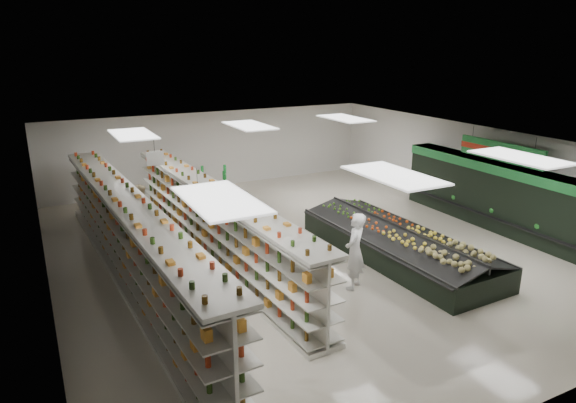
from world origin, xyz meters
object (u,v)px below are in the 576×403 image
produce_island (397,242)px  shopper_main (355,251)px  gondola_left (131,244)px  shopper_background (142,214)px  gondola_center (213,224)px  soda_endcap (214,187)px

produce_island → shopper_main: 2.52m
gondola_left → shopper_background: bearing=70.0°
gondola_center → soda_endcap: size_ratio=8.06×
gondola_left → produce_island: size_ratio=1.95×
gondola_left → produce_island: (7.07, -1.83, -0.58)m
produce_island → shopper_background: bearing=144.0°
produce_island → shopper_main: size_ratio=3.35×
soda_endcap → shopper_main: 8.28m
gondola_center → produce_island: size_ratio=1.78×
gondola_center → shopper_background: size_ratio=6.42×
soda_endcap → shopper_background: shopper_background is taller
shopper_main → shopper_background: size_ratio=1.07×
gondola_center → shopper_main: size_ratio=5.97×
shopper_main → gondola_left: bearing=-66.6°
soda_endcap → shopper_background: size_ratio=0.80×
gondola_left → shopper_background: (0.83, 2.70, -0.10)m
produce_island → gondola_center: bearing=150.8°
gondola_left → gondola_center: (2.43, 0.76, -0.09)m
gondola_left → shopper_main: size_ratio=6.52×
shopper_background → soda_endcap: bearing=-51.5°
gondola_left → soda_endcap: 6.72m
shopper_main → soda_endcap: bearing=-120.2°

